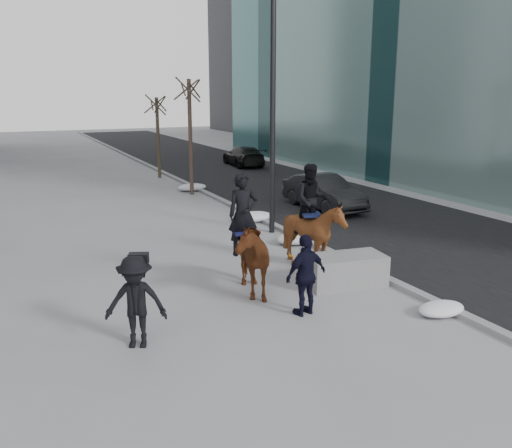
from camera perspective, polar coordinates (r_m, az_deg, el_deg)
name	(u,v)px	position (r m, az deg, el deg)	size (l,w,h in m)	color
ground	(278,299)	(12.54, 2.37, -7.86)	(120.00, 120.00, 0.00)	gray
road	(313,198)	(24.26, 6.07, 2.74)	(8.00, 90.00, 0.01)	black
curb	(231,205)	(22.46, -2.69, 2.05)	(0.25, 90.00, 0.12)	gray
planter	(345,270)	(13.43, 9.38, -4.83)	(1.90, 0.95, 0.76)	gray
car_near	(324,192)	(21.93, 7.14, 3.34)	(1.45, 4.16, 1.37)	black
car_far	(244,156)	(34.73, -1.32, 7.18)	(1.75, 4.30, 1.25)	black
tree_near	(190,132)	(24.83, -6.94, 9.64)	(1.20, 1.20, 5.73)	#34251F
tree_far	(158,134)	(30.10, -10.29, 9.34)	(1.20, 1.20, 4.79)	#34291F
mounted_left	(246,250)	(12.59, -1.11, -2.71)	(1.36, 2.33, 2.83)	#4C280F
mounted_right	(313,227)	(14.47, 6.05, -0.31)	(1.98, 2.08, 2.79)	#4E2A0F
feeder	(306,275)	(11.46, 5.27, -5.37)	(1.09, 0.95, 1.75)	black
camera_crew	(136,301)	(10.24, -12.54, -7.97)	(1.30, 1.05, 1.75)	black
lamppost	(273,79)	(17.68, 1.81, 14.99)	(0.25, 0.80, 9.09)	black
snow_piles	(258,219)	(19.43, 0.17, 0.55)	(1.42, 17.11, 0.36)	white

